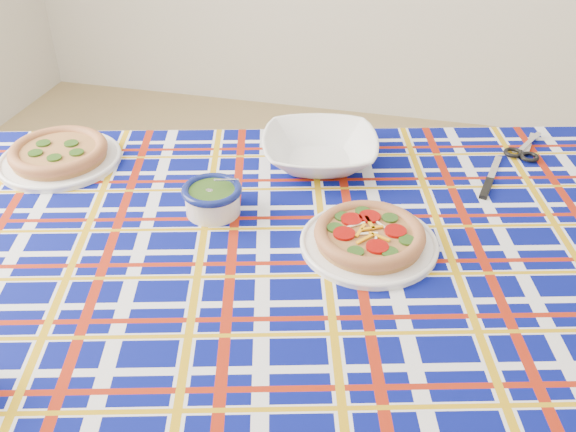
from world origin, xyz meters
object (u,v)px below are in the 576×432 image
(dining_table, at_px, (293,268))
(serving_bowl, at_px, (320,150))
(main_focaccia_plate, at_px, (370,235))
(pesto_bowl, at_px, (212,197))

(dining_table, xyz_separation_m, serving_bowl, (-0.01, 0.29, 0.10))
(dining_table, relative_size, main_focaccia_plate, 6.17)
(main_focaccia_plate, relative_size, serving_bowl, 1.02)
(main_focaccia_plate, bearing_deg, dining_table, -175.19)
(dining_table, relative_size, serving_bowl, 6.29)
(main_focaccia_plate, relative_size, pesto_bowl, 2.20)
(main_focaccia_plate, distance_m, serving_bowl, 0.32)
(pesto_bowl, height_order, serving_bowl, pesto_bowl)
(pesto_bowl, distance_m, serving_bowl, 0.29)
(pesto_bowl, bearing_deg, serving_bowl, 55.57)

